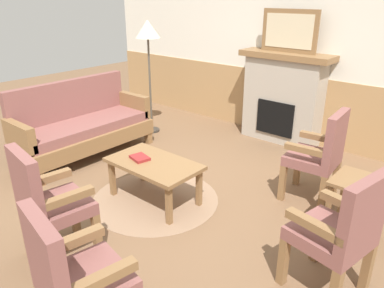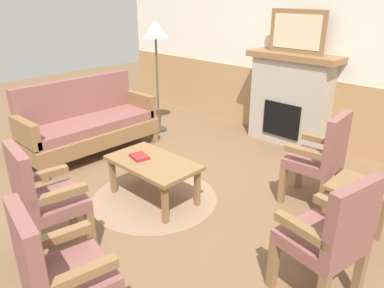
{
  "view_description": "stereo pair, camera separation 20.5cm",
  "coord_description": "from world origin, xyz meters",
  "px_view_note": "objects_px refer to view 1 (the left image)",
  "views": [
    {
      "loc": [
        2.35,
        -2.39,
        2.04
      ],
      "look_at": [
        0.0,
        0.35,
        0.55
      ],
      "focal_mm": 34.55,
      "sensor_mm": 36.0,
      "label": 1
    },
    {
      "loc": [
        2.5,
        -2.26,
        2.04
      ],
      "look_at": [
        0.0,
        0.35,
        0.55
      ],
      "focal_mm": 34.55,
      "sensor_mm": 36.0,
      "label": 2
    }
  ],
  "objects_px": {
    "floor_lamp_by_couch": "(148,36)",
    "armchair_by_window_left": "(320,153)",
    "armchair_front_center": "(47,201)",
    "armchair_front_left": "(73,276)",
    "armchair_near_fireplace": "(341,230)",
    "fireplace": "(283,97)",
    "side_table": "(359,192)",
    "book_on_table": "(140,158)",
    "couch": "(82,127)",
    "framed_picture": "(289,31)",
    "coffee_table": "(154,167)"
  },
  "relations": [
    {
      "from": "fireplace",
      "to": "armchair_front_left",
      "type": "relative_size",
      "value": 1.33
    },
    {
      "from": "coffee_table",
      "to": "armchair_near_fireplace",
      "type": "relative_size",
      "value": 0.98
    },
    {
      "from": "side_table",
      "to": "armchair_front_center",
      "type": "bearing_deg",
      "value": -132.51
    },
    {
      "from": "coffee_table",
      "to": "book_on_table",
      "type": "xyz_separation_m",
      "value": [
        -0.16,
        -0.05,
        0.07
      ]
    },
    {
      "from": "floor_lamp_by_couch",
      "to": "armchair_front_left",
      "type": "bearing_deg",
      "value": -50.01
    },
    {
      "from": "couch",
      "to": "armchair_near_fireplace",
      "type": "height_order",
      "value": "same"
    },
    {
      "from": "couch",
      "to": "armchair_front_center",
      "type": "relative_size",
      "value": 1.84
    },
    {
      "from": "floor_lamp_by_couch",
      "to": "couch",
      "type": "bearing_deg",
      "value": -90.74
    },
    {
      "from": "framed_picture",
      "to": "book_on_table",
      "type": "distance_m",
      "value": 2.71
    },
    {
      "from": "armchair_by_window_left",
      "to": "floor_lamp_by_couch",
      "type": "height_order",
      "value": "floor_lamp_by_couch"
    },
    {
      "from": "framed_picture",
      "to": "armchair_by_window_left",
      "type": "xyz_separation_m",
      "value": [
        1.12,
        -1.31,
        -1.02
      ]
    },
    {
      "from": "couch",
      "to": "armchair_by_window_left",
      "type": "relative_size",
      "value": 1.84
    },
    {
      "from": "framed_picture",
      "to": "side_table",
      "type": "xyz_separation_m",
      "value": [
        1.63,
        -1.68,
        -1.13
      ]
    },
    {
      "from": "armchair_near_fireplace",
      "to": "armchair_front_center",
      "type": "distance_m",
      "value": 2.18
    },
    {
      "from": "armchair_front_center",
      "to": "armchair_front_left",
      "type": "bearing_deg",
      "value": -20.86
    },
    {
      "from": "fireplace",
      "to": "book_on_table",
      "type": "relative_size",
      "value": 6.55
    },
    {
      "from": "fireplace",
      "to": "side_table",
      "type": "height_order",
      "value": "fireplace"
    },
    {
      "from": "armchair_front_left",
      "to": "side_table",
      "type": "xyz_separation_m",
      "value": [
        0.87,
        2.25,
        -0.1
      ]
    },
    {
      "from": "armchair_by_window_left",
      "to": "couch",
      "type": "bearing_deg",
      "value": -162.51
    },
    {
      "from": "coffee_table",
      "to": "side_table",
      "type": "relative_size",
      "value": 1.75
    },
    {
      "from": "couch",
      "to": "armchair_front_center",
      "type": "bearing_deg",
      "value": -40.76
    },
    {
      "from": "armchair_front_left",
      "to": "floor_lamp_by_couch",
      "type": "distance_m",
      "value": 3.95
    },
    {
      "from": "book_on_table",
      "to": "floor_lamp_by_couch",
      "type": "distance_m",
      "value": 2.27
    },
    {
      "from": "armchair_front_left",
      "to": "armchair_by_window_left",
      "type": "bearing_deg",
      "value": 82.27
    },
    {
      "from": "fireplace",
      "to": "armchair_front_center",
      "type": "xyz_separation_m",
      "value": [
        -0.12,
        -3.59,
        -0.11
      ]
    },
    {
      "from": "floor_lamp_by_couch",
      "to": "armchair_by_window_left",
      "type": "bearing_deg",
      "value": -6.66
    },
    {
      "from": "fireplace",
      "to": "armchair_near_fireplace",
      "type": "xyz_separation_m",
      "value": [
        1.76,
        -2.49,
        -0.11
      ]
    },
    {
      "from": "framed_picture",
      "to": "floor_lamp_by_couch",
      "type": "distance_m",
      "value": 1.97
    },
    {
      "from": "armchair_near_fireplace",
      "to": "armchair_by_window_left",
      "type": "distance_m",
      "value": 1.34
    },
    {
      "from": "fireplace",
      "to": "floor_lamp_by_couch",
      "type": "height_order",
      "value": "floor_lamp_by_couch"
    },
    {
      "from": "armchair_front_center",
      "to": "side_table",
      "type": "distance_m",
      "value": 2.59
    },
    {
      "from": "armchair_by_window_left",
      "to": "side_table",
      "type": "relative_size",
      "value": 1.78
    },
    {
      "from": "book_on_table",
      "to": "side_table",
      "type": "xyz_separation_m",
      "value": [
        1.95,
        0.78,
        -0.02
      ]
    },
    {
      "from": "armchair_front_left",
      "to": "coffee_table",
      "type": "bearing_deg",
      "value": 121.28
    },
    {
      "from": "armchair_near_fireplace",
      "to": "side_table",
      "type": "xyz_separation_m",
      "value": [
        -0.12,
        0.81,
        -0.1
      ]
    },
    {
      "from": "book_on_table",
      "to": "armchair_front_left",
      "type": "bearing_deg",
      "value": -53.73
    },
    {
      "from": "fireplace",
      "to": "couch",
      "type": "xyz_separation_m",
      "value": [
        -1.73,
        -2.2,
        -0.26
      ]
    },
    {
      "from": "coffee_table",
      "to": "armchair_by_window_left",
      "type": "bearing_deg",
      "value": 40.91
    },
    {
      "from": "fireplace",
      "to": "armchair_near_fireplace",
      "type": "relative_size",
      "value": 1.33
    },
    {
      "from": "framed_picture",
      "to": "armchair_front_left",
      "type": "distance_m",
      "value": 4.13
    },
    {
      "from": "armchair_near_fireplace",
      "to": "floor_lamp_by_couch",
      "type": "height_order",
      "value": "floor_lamp_by_couch"
    },
    {
      "from": "framed_picture",
      "to": "coffee_table",
      "type": "bearing_deg",
      "value": -93.76
    },
    {
      "from": "fireplace",
      "to": "floor_lamp_by_couch",
      "type": "xyz_separation_m",
      "value": [
        -1.71,
        -0.98,
        0.8
      ]
    },
    {
      "from": "couch",
      "to": "armchair_front_left",
      "type": "bearing_deg",
      "value": -34.68
    },
    {
      "from": "armchair_by_window_left",
      "to": "armchair_front_left",
      "type": "relative_size",
      "value": 1.0
    },
    {
      "from": "book_on_table",
      "to": "armchair_near_fireplace",
      "type": "distance_m",
      "value": 2.07
    },
    {
      "from": "book_on_table",
      "to": "floor_lamp_by_couch",
      "type": "height_order",
      "value": "floor_lamp_by_couch"
    },
    {
      "from": "armchair_near_fireplace",
      "to": "armchair_front_center",
      "type": "bearing_deg",
      "value": -149.52
    },
    {
      "from": "floor_lamp_by_couch",
      "to": "armchair_near_fireplace",
      "type": "bearing_deg",
      "value": -23.52
    },
    {
      "from": "fireplace",
      "to": "side_table",
      "type": "relative_size",
      "value": 2.36
    }
  ]
}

